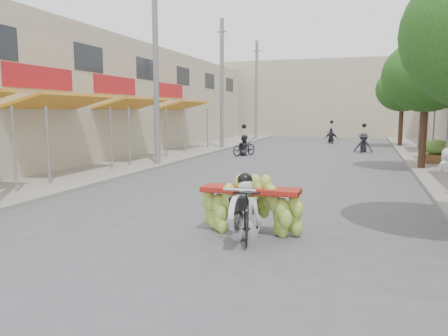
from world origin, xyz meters
TOP-DOWN VIEW (x-y plane):
  - ground at (0.00, 0.00)m, footprint 120.00×120.00m
  - sidewalk_left at (-7.00, 15.00)m, footprint 4.00×60.00m
  - shophouse_row_left at (-11.98, 13.98)m, footprint 9.77×40.00m
  - far_building at (0.00, 38.00)m, footprint 20.00×6.00m
  - utility_pole_mid at (-5.40, 12.00)m, footprint 0.60×0.24m
  - utility_pole_far at (-5.40, 21.00)m, footprint 0.60×0.24m
  - utility_pole_back at (-5.40, 30.00)m, footprint 0.60×0.24m
  - street_tree_mid at (5.40, 14.00)m, footprint 3.40×3.40m
  - street_tree_far at (5.40, 26.00)m, footprint 3.40×3.40m
  - produce_crate_far at (6.20, 16.00)m, footprint 1.20×0.88m
  - banana_motorbike at (1.11, 2.79)m, footprint 2.20×1.89m
  - bg_motorbike_a at (-3.01, 17.56)m, footprint 1.25×1.75m
  - bg_motorbike_b at (3.12, 21.52)m, footprint 1.13×1.97m
  - bg_motorbike_c at (0.78, 28.31)m, footprint 1.07×1.63m

SIDE VIEW (x-z plane):
  - ground at x=0.00m, z-range 0.00..0.00m
  - sidewalk_left at x=-7.00m, z-range 0.00..0.12m
  - banana_motorbike at x=1.11m, z-range -0.36..1.79m
  - produce_crate_far at x=6.20m, z-range 0.13..1.29m
  - bg_motorbike_a at x=-3.01m, z-range -0.24..1.71m
  - bg_motorbike_c at x=0.78m, z-range -0.16..1.79m
  - bg_motorbike_b at x=3.12m, z-range -0.15..1.80m
  - shophouse_row_left at x=-11.98m, z-range 0.00..6.00m
  - far_building at x=0.00m, z-range 0.00..7.00m
  - street_tree_mid at x=5.40m, z-range 1.16..6.41m
  - street_tree_far at x=5.40m, z-range 1.16..6.41m
  - utility_pole_mid at x=-5.40m, z-range 0.03..8.03m
  - utility_pole_far at x=-5.40m, z-range 0.03..8.03m
  - utility_pole_back at x=-5.40m, z-range 0.03..8.03m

